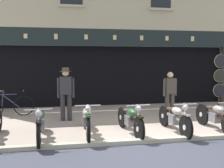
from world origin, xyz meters
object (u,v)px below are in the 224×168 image
object	(u,v)px
motorcycle_right	(215,116)
shopkeeper_center	(170,92)
motorcycle_center_left	(87,119)
advert_board_near	(70,70)
motorcycle_center	(130,119)
salesman_left	(66,91)
tyre_sign_pole	(220,76)
motorcycle_center_right	(174,118)
leaning_bicycle	(8,106)
advert_board_far	(43,70)
motorcycle_left	(40,123)

from	to	relation	value
motorcycle_right	shopkeeper_center	size ratio (longest dim) A/B	1.24
motorcycle_center_left	advert_board_near	xyz separation A→B (m)	(-0.37, 4.45, 1.13)
motorcycle_center	salesman_left	distance (m)	2.57
motorcycle_center_left	tyre_sign_pole	size ratio (longest dim) A/B	0.91
motorcycle_center	shopkeeper_center	bearing A→B (deg)	-141.31
motorcycle_center_right	shopkeeper_center	size ratio (longest dim) A/B	1.26
motorcycle_center_right	motorcycle_right	size ratio (longest dim) A/B	1.01
motorcycle_center_left	leaning_bicycle	xyz separation A→B (m)	(-2.57, 2.81, -0.05)
motorcycle_center_right	advert_board_far	size ratio (longest dim) A/B	1.91
motorcycle_left	tyre_sign_pole	distance (m)	7.74
motorcycle_right	leaning_bicycle	world-z (taller)	leaning_bicycle
shopkeeper_center	advert_board_near	xyz separation A→B (m)	(-3.49, 2.59, 0.69)
motorcycle_center	salesman_left	world-z (taller)	salesman_left
motorcycle_center	advert_board_near	distance (m)	4.90
salesman_left	advert_board_far	world-z (taller)	advert_board_far
motorcycle_center_left	leaning_bicycle	bearing A→B (deg)	-46.16
motorcycle_left	motorcycle_center	world-z (taller)	motorcycle_left
motorcycle_left	tyre_sign_pole	bearing A→B (deg)	-158.23
motorcycle_center_left	shopkeeper_center	size ratio (longest dim) A/B	1.32
salesman_left	advert_board_near	world-z (taller)	advert_board_near
motorcycle_center_left	tyre_sign_pole	bearing A→B (deg)	-151.19
motorcycle_center_right	tyre_sign_pole	distance (m)	4.77
motorcycle_right	advert_board_near	xyz separation A→B (m)	(-3.99, 4.64, 1.14)
motorcycle_center	tyre_sign_pole	world-z (taller)	tyre_sign_pole
tyre_sign_pole	advert_board_far	distance (m)	7.46
motorcycle_left	motorcycle_center_right	size ratio (longest dim) A/B	1.04
motorcycle_left	shopkeeper_center	distance (m)	4.75
motorcycle_left	tyre_sign_pole	size ratio (longest dim) A/B	0.90
motorcycle_center	motorcycle_center_right	distance (m)	1.24
tyre_sign_pole	advert_board_near	size ratio (longest dim) A/B	2.22
leaning_bicycle	advert_board_near	bearing A→B (deg)	120.19
motorcycle_left	motorcycle_center_left	bearing A→B (deg)	-176.14
motorcycle_left	salesman_left	xyz separation A→B (m)	(0.63, 1.89, 0.57)
tyre_sign_pole	advert_board_near	bearing A→B (deg)	167.17
motorcycle_left	shopkeeper_center	world-z (taller)	shopkeeper_center
motorcycle_left	shopkeeper_center	bearing A→B (deg)	-157.63
salesman_left	tyre_sign_pole	xyz separation A→B (m)	(6.38, 1.27, 0.33)
tyre_sign_pole	advert_board_far	world-z (taller)	tyre_sign_pole
tyre_sign_pole	advert_board_near	xyz separation A→B (m)	(-6.20, 1.41, 0.25)
motorcycle_center	motorcycle_right	world-z (taller)	motorcycle_right
motorcycle_center	advert_board_far	size ratio (longest dim) A/B	1.85
motorcycle_center_left	advert_board_far	xyz separation A→B (m)	(-1.48, 4.45, 1.13)
advert_board_far	leaning_bicycle	size ratio (longest dim) A/B	0.60
motorcycle_center_left	advert_board_far	bearing A→B (deg)	-70.22
motorcycle_right	salesman_left	xyz separation A→B (m)	(-4.16, 1.95, 0.56)
motorcycle_center_right	advert_board_near	world-z (taller)	advert_board_near
salesman_left	advert_board_near	bearing A→B (deg)	-90.39
motorcycle_right	motorcycle_left	bearing A→B (deg)	-1.46
salesman_left	tyre_sign_pole	distance (m)	6.51
motorcycle_center_right	motorcycle_left	bearing A→B (deg)	-1.85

